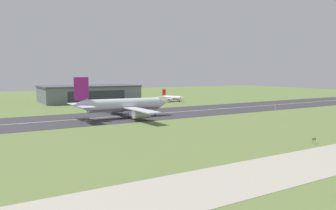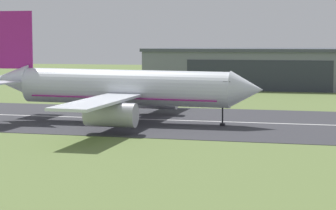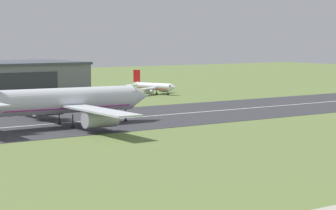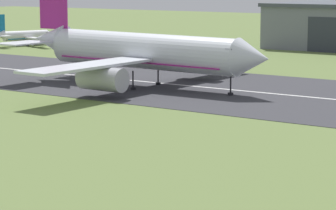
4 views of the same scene
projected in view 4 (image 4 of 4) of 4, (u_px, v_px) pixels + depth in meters
runway_strip at (212, 88)px, 127.41m from camera, size 381.51×41.72×0.06m
runway_centreline at (212, 88)px, 127.41m from camera, size 343.36×0.70×0.01m
airplane_landing at (143, 52)px, 127.81m from camera, size 46.51×54.18×18.48m
airplane_parked_west at (24, 36)px, 208.01m from camera, size 23.35×18.45×8.35m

